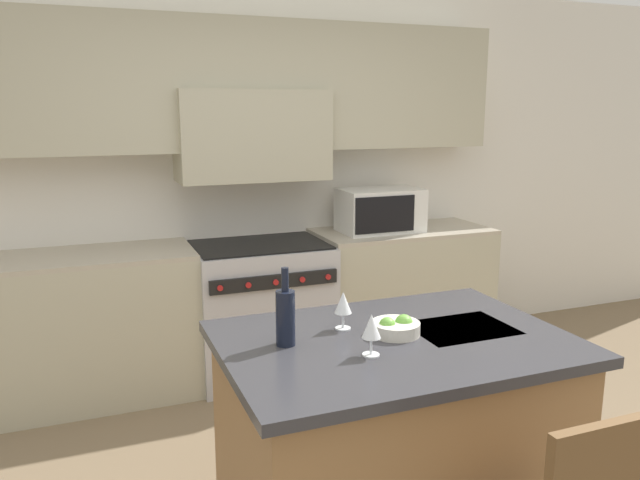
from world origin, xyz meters
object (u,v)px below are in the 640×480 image
wine_glass_far (343,304)px  fruit_bowl (396,327)px  microwave (380,210)px  wine_bottle (285,316)px  wine_glass_near (371,328)px  range_stove (261,309)px

wine_glass_far → fruit_bowl: (0.18, -0.14, -0.08)m
microwave → wine_bottle: size_ratio=1.87×
wine_glass_near → fruit_bowl: size_ratio=0.81×
wine_bottle → fruit_bowl: 0.47m
wine_glass_far → wine_glass_near: bearing=-93.1°
range_stove → wine_bottle: (-0.40, -1.79, 0.57)m
wine_bottle → range_stove: bearing=77.3°
range_stove → fruit_bowl: bearing=-88.4°
wine_bottle → fruit_bowl: wine_bottle is taller
microwave → wine_bottle: microwave is taller
range_stove → fruit_bowl: size_ratio=4.61×
range_stove → fruit_bowl: 1.91m
wine_glass_far → fruit_bowl: bearing=-38.0°
wine_bottle → wine_glass_far: 0.29m
microwave → fruit_bowl: (-0.86, -1.87, -0.15)m
range_stove → wine_glass_near: wine_glass_near is taller
wine_bottle → fruit_bowl: bearing=-6.9°
fruit_bowl → range_stove: bearing=91.6°
microwave → wine_glass_far: size_ratio=3.60×
microwave → wine_bottle: (-1.32, -1.81, -0.07)m
wine_bottle → wine_glass_near: bearing=-39.8°
wine_glass_near → fruit_bowl: 0.27m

